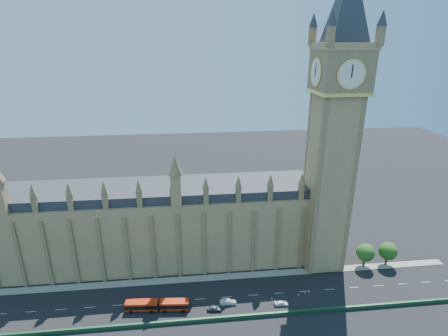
{
  "coord_description": "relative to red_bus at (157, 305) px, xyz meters",
  "views": [
    {
      "loc": [
        -6.02,
        -84.49,
        72.44
      ],
      "look_at": [
        4.23,
        10.0,
        37.67
      ],
      "focal_mm": 28.0,
      "sensor_mm": 36.0,
      "label": 1
    }
  ],
  "objects": [
    {
      "name": "ground",
      "position": [
        16.34,
        3.14,
        -1.6
      ],
      "size": [
        400.0,
        400.0,
        0.0
      ],
      "primitive_type": "plane",
      "color": "black",
      "rests_on": "ground"
    },
    {
      "name": "palace_westminster",
      "position": [
        -8.66,
        25.14,
        12.26
      ],
      "size": [
        120.0,
        20.0,
        28.0
      ],
      "color": "#A07A4D",
      "rests_on": "ground"
    },
    {
      "name": "elizabeth_tower",
      "position": [
        54.34,
        17.13,
        52.96
      ],
      "size": [
        20.59,
        20.59,
        105.0
      ],
      "color": "#A07A4D",
      "rests_on": "ground"
    },
    {
      "name": "bridge_parapet",
      "position": [
        16.34,
        -5.86,
        -1.0
      ],
      "size": [
        160.0,
        0.6,
        1.2
      ],
      "primitive_type": "cube",
      "color": "#1E4C2D",
      "rests_on": "ground"
    },
    {
      "name": "kerb_north",
      "position": [
        16.34,
        12.64,
        -1.52
      ],
      "size": [
        160.0,
        3.0,
        0.16
      ],
      "primitive_type": "cube",
      "color": "gray",
      "rests_on": "ground"
    },
    {
      "name": "tree_east_near",
      "position": [
        68.56,
        13.22,
        4.04
      ],
      "size": [
        6.0,
        6.0,
        8.5
      ],
      "color": "#382619",
      "rests_on": "ground"
    },
    {
      "name": "tree_east_far",
      "position": [
        76.56,
        13.22,
        4.04
      ],
      "size": [
        6.0,
        6.0,
        8.5
      ],
      "color": "#382619",
      "rests_on": "ground"
    },
    {
      "name": "red_bus",
      "position": [
        0.0,
        0.0,
        0.0
      ],
      "size": [
        18.04,
        4.11,
        3.04
      ],
      "rotation": [
        0.0,
        0.0,
        -0.08
      ],
      "color": "red",
      "rests_on": "ground"
    },
    {
      "name": "car_grey",
      "position": [
        16.22,
        -1.99,
        -0.87
      ],
      "size": [
        4.46,
        2.24,
        1.46
      ],
      "primitive_type": "imported",
      "rotation": [
        0.0,
        0.0,
        1.45
      ],
      "color": "#47494F",
      "rests_on": "ground"
    },
    {
      "name": "car_silver",
      "position": [
        20.35,
        0.16,
        -0.82
      ],
      "size": [
        4.82,
        1.85,
        1.57
      ],
      "primitive_type": "imported",
      "rotation": [
        0.0,
        0.0,
        1.53
      ],
      "color": "#B4B7BD",
      "rests_on": "ground"
    },
    {
      "name": "car_white",
      "position": [
        35.78,
        -1.96,
        -1.0
      ],
      "size": [
        4.26,
        1.95,
        1.21
      ],
      "primitive_type": "imported",
      "rotation": [
        0.0,
        0.0,
        1.51
      ],
      "color": "silver",
      "rests_on": "ground"
    },
    {
      "name": "cone_a",
      "position": [
        45.54,
        2.28,
        -1.23
      ],
      "size": [
        0.6,
        0.6,
        0.75
      ],
      "rotation": [
        0.0,
        0.0,
        0.34
      ],
      "color": "black",
      "rests_on": "ground"
    },
    {
      "name": "cone_b",
      "position": [
        33.52,
        0.54,
        -1.23
      ],
      "size": [
        0.58,
        0.58,
        0.75
      ],
      "rotation": [
        0.0,
        0.0,
        0.26
      ],
      "color": "black",
      "rests_on": "ground"
    },
    {
      "name": "cone_c",
      "position": [
        41.87,
        1.33,
        -1.29
      ],
      "size": [
        0.53,
        0.53,
        0.64
      ],
      "rotation": [
        0.0,
        0.0,
        -0.42
      ],
      "color": "black",
      "rests_on": "ground"
    },
    {
      "name": "cone_d",
      "position": [
        44.08,
        2.15,
        -1.29
      ],
      "size": [
        0.51,
        0.51,
        0.63
      ],
      "rotation": [
        0.0,
        0.0,
        -0.35
      ],
      "color": "black",
      "rests_on": "ground"
    }
  ]
}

